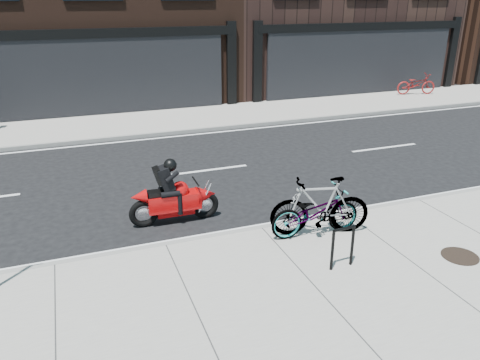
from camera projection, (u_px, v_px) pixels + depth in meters
name	position (u px, v px, depth m)	size (l,w,h in m)	color
ground	(230.00, 197.00, 11.38)	(120.00, 120.00, 0.00)	black
sidewalk_near	(341.00, 319.00, 7.00)	(60.00, 6.00, 0.13)	gray
sidewalk_far	(163.00, 121.00, 18.10)	(60.00, 3.50, 0.13)	gray
bike_rack	(343.00, 244.00, 8.05)	(0.47, 0.08, 0.78)	black
bicycle_front	(315.00, 212.00, 9.17)	(0.64, 1.84, 0.97)	gray
bicycle_rear	(320.00, 206.00, 9.16)	(0.56, 1.99, 1.19)	gray
motorcycle	(178.00, 196.00, 9.96)	(1.95, 0.46, 1.46)	black
bicycle_far	(416.00, 84.00, 22.46)	(0.66, 1.88, 0.99)	maroon
manhole_cover	(460.00, 256.00, 8.54)	(0.66, 0.66, 0.01)	black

